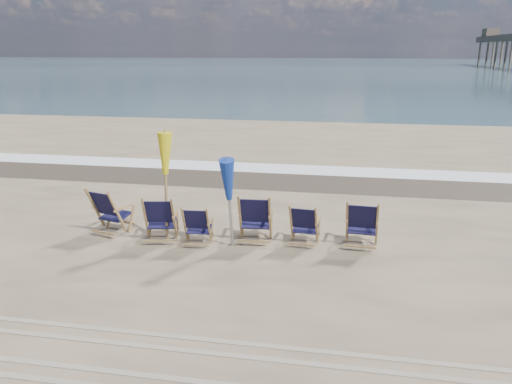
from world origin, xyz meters
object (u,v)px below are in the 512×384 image
beach_chair_3 (270,219)px  beach_chair_5 (377,226)px  beach_chair_1 (174,220)px  umbrella_blue (230,181)px  beach_chair_0 (117,214)px  umbrella_yellow (164,160)px  beach_chair_4 (316,226)px  beach_chair_2 (209,227)px

beach_chair_3 → beach_chair_5: size_ratio=1.05×
beach_chair_1 → umbrella_blue: bearing=164.1°
beach_chair_0 → beach_chair_5: (5.39, 0.24, -0.02)m
beach_chair_1 → umbrella_blue: umbrella_blue is taller
beach_chair_1 → umbrella_blue: size_ratio=0.54×
beach_chair_1 → umbrella_yellow: bearing=-43.9°
umbrella_blue → beach_chair_0: bearing=175.2°
umbrella_yellow → umbrella_blue: 1.46m
beach_chair_4 → beach_chair_5: bearing=-171.7°
beach_chair_4 → beach_chair_3: bearing=4.8°
beach_chair_0 → umbrella_blue: size_ratio=0.56×
beach_chair_2 → beach_chair_4: 2.17m
beach_chair_1 → beach_chair_5: 4.11m
beach_chair_0 → beach_chair_3: (3.25, 0.19, 0.01)m
beach_chair_0 → umbrella_yellow: 1.63m
beach_chair_0 → beach_chair_2: 2.07m
beach_chair_5 → umbrella_yellow: umbrella_yellow is taller
beach_chair_0 → beach_chair_3: beach_chair_3 is taller
beach_chair_3 → umbrella_blue: umbrella_blue is taller
beach_chair_2 → beach_chair_3: 1.25m
beach_chair_3 → beach_chair_0: bearing=-1.0°
beach_chair_0 → beach_chair_1: 1.30m
beach_chair_0 → umbrella_blue: 2.67m
beach_chair_3 → umbrella_blue: bearing=24.0°
beach_chair_5 → umbrella_yellow: (-4.28, -0.21, 1.21)m
beach_chair_0 → beach_chair_3: bearing=-160.6°
beach_chair_3 → umbrella_yellow: umbrella_yellow is taller
beach_chair_1 → beach_chair_2: 0.77m
umbrella_yellow → beach_chair_1: bearing=-33.5°
beach_chair_2 → umbrella_blue: umbrella_blue is taller
beach_chair_0 → beach_chair_4: (4.20, 0.18, -0.08)m
beach_chair_5 → umbrella_yellow: size_ratio=0.46×
beach_chair_2 → beach_chair_4: bearing=-174.9°
beach_chair_1 → beach_chair_4: bearing=175.0°
beach_chair_1 → beach_chair_3: bearing=177.7°
beach_chair_1 → beach_chair_4: beach_chair_1 is taller
beach_chair_5 → umbrella_blue: umbrella_blue is taller
beach_chair_1 → umbrella_blue: (1.22, -0.12, 0.91)m
umbrella_yellow → beach_chair_0: bearing=-178.5°
beach_chair_0 → umbrella_yellow: size_ratio=0.48×
beach_chair_4 → umbrella_blue: 1.98m
beach_chair_2 → umbrella_blue: bearing=171.3°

